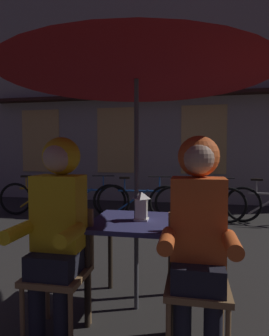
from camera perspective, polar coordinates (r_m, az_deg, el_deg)
ground_plane at (r=2.65m, az=0.36°, el=-25.98°), size 60.00×60.00×0.00m
cafe_table at (r=2.41m, az=0.36°, el=-12.60°), size 0.72×0.72×0.74m
patio_umbrella at (r=2.44m, az=0.38°, el=21.44°), size 2.10×2.10×2.31m
lantern at (r=2.36m, az=1.39°, el=-7.38°), size 0.11×0.11×0.23m
chair_left at (r=2.26m, az=-14.16°, el=-17.73°), size 0.40×0.40×0.87m
chair_right at (r=2.07m, az=12.28°, el=-19.73°), size 0.40×0.40×0.87m
person_left_hooded at (r=2.11m, az=-14.96°, el=-9.15°), size 0.45×0.56×1.40m
person_right_hooded at (r=1.91m, az=12.44°, el=-10.46°), size 0.45×0.56×1.40m
shopfront_building at (r=7.92m, az=5.23°, el=16.29°), size 10.00×0.93×6.20m
bicycle_nearest at (r=6.29m, az=-18.10°, el=-5.64°), size 1.65×0.40×0.84m
bicycle_second at (r=5.82m, az=-10.01°, el=-6.22°), size 1.66×0.37×0.84m
bicycle_third at (r=5.61m, az=0.92°, el=-6.53°), size 1.68×0.18×0.84m
bicycle_fourth at (r=5.49m, az=12.73°, el=-6.82°), size 1.68×0.09×0.84m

